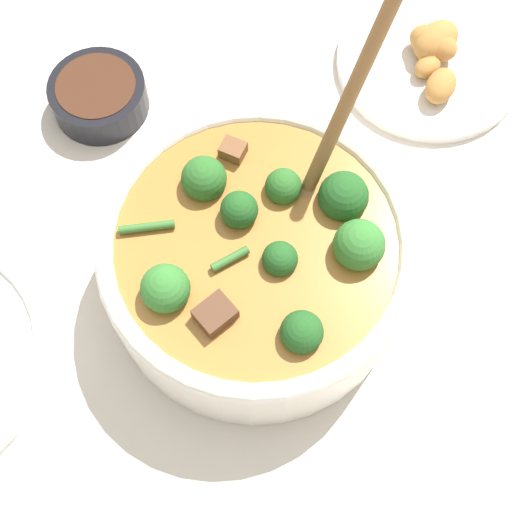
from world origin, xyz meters
TOP-DOWN VIEW (x-y plane):
  - ground_plane at (0.00, 0.00)m, footprint 4.00×4.00m
  - stew_bowl at (0.00, -0.00)m, footprint 0.28×0.26m
  - condiment_bowl at (0.16, 0.20)m, footprint 0.10×0.10m
  - food_plate at (0.28, -0.13)m, footprint 0.20×0.20m

SIDE VIEW (x-z plane):
  - ground_plane at x=0.00m, z-range 0.00..0.00m
  - food_plate at x=0.28m, z-range -0.01..0.04m
  - condiment_bowl at x=0.16m, z-range 0.00..0.04m
  - stew_bowl at x=0.00m, z-range -0.08..0.20m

